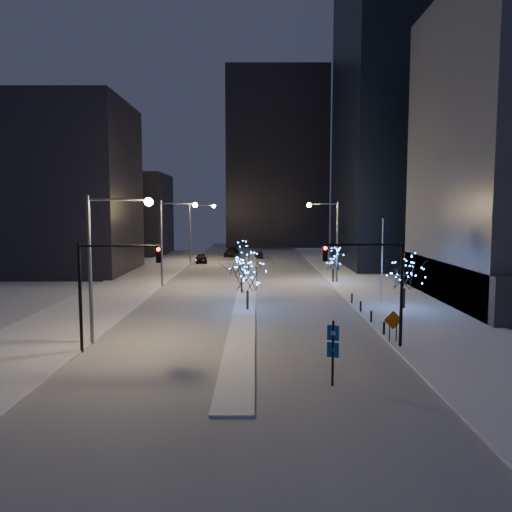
{
  "coord_description": "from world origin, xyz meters",
  "views": [
    {
      "loc": [
        1.08,
        -30.92,
        9.1
      ],
      "look_at": [
        1.05,
        12.35,
        5.0
      ],
      "focal_mm": 35.0,
      "sensor_mm": 36.0,
      "label": 1
    }
  ],
  "objects_px": {
    "street_lamp_w_mid": "(170,231)",
    "street_lamp_east": "(330,231)",
    "holiday_tree_plaza_far": "(333,260)",
    "car_near": "(201,258)",
    "holiday_tree_plaza_near": "(405,273)",
    "traffic_signal_east": "(378,276)",
    "construction_sign": "(393,323)",
    "car_mid": "(259,254)",
    "holiday_tree_median_far": "(242,260)",
    "holiday_tree_median_near": "(247,273)",
    "car_far": "(232,252)",
    "wayfinding_sign": "(333,346)",
    "traffic_signal_west": "(104,278)",
    "street_lamp_w_far": "(196,225)",
    "street_lamp_w_near": "(105,248)"
  },
  "relations": [
    {
      "from": "street_lamp_w_mid",
      "to": "holiday_tree_median_near",
      "type": "bearing_deg",
      "value": -56.66
    },
    {
      "from": "traffic_signal_east",
      "to": "holiday_tree_plaza_near",
      "type": "xyz_separation_m",
      "value": [
        5.47,
        12.5,
        -1.44
      ]
    },
    {
      "from": "car_mid",
      "to": "car_far",
      "type": "relative_size",
      "value": 0.7
    },
    {
      "from": "traffic_signal_east",
      "to": "holiday_tree_median_far",
      "type": "xyz_separation_m",
      "value": [
        -9.44,
        20.84,
        -1.06
      ]
    },
    {
      "from": "car_mid",
      "to": "wayfinding_sign",
      "type": "xyz_separation_m",
      "value": [
        3.5,
        -67.12,
        1.45
      ]
    },
    {
      "from": "car_far",
      "to": "holiday_tree_plaza_near",
      "type": "height_order",
      "value": "holiday_tree_plaza_near"
    },
    {
      "from": "traffic_signal_west",
      "to": "wayfinding_sign",
      "type": "distance_m",
      "value": 14.95
    },
    {
      "from": "street_lamp_w_near",
      "to": "traffic_signal_east",
      "type": "distance_m",
      "value": 17.99
    },
    {
      "from": "street_lamp_w_mid",
      "to": "traffic_signal_west",
      "type": "xyz_separation_m",
      "value": [
        0.5,
        -27.0,
        -1.74
      ]
    },
    {
      "from": "holiday_tree_median_near",
      "to": "holiday_tree_plaza_near",
      "type": "bearing_deg",
      "value": 2.15
    },
    {
      "from": "car_near",
      "to": "holiday_tree_median_far",
      "type": "height_order",
      "value": "holiday_tree_median_far"
    },
    {
      "from": "street_lamp_w_far",
      "to": "construction_sign",
      "type": "relative_size",
      "value": 4.67
    },
    {
      "from": "car_near",
      "to": "street_lamp_w_far",
      "type": "bearing_deg",
      "value": -160.19
    },
    {
      "from": "street_lamp_w_mid",
      "to": "holiday_tree_plaza_far",
      "type": "height_order",
      "value": "street_lamp_w_mid"
    },
    {
      "from": "street_lamp_w_near",
      "to": "holiday_tree_plaza_far",
      "type": "relative_size",
      "value": 2.42
    },
    {
      "from": "traffic_signal_east",
      "to": "holiday_tree_plaza_far",
      "type": "relative_size",
      "value": 1.7
    },
    {
      "from": "construction_sign",
      "to": "holiday_tree_median_far",
      "type": "bearing_deg",
      "value": 114.17
    },
    {
      "from": "street_lamp_w_near",
      "to": "car_near",
      "type": "xyz_separation_m",
      "value": [
        0.74,
        50.39,
        -5.71
      ]
    },
    {
      "from": "car_near",
      "to": "holiday_tree_median_near",
      "type": "distance_m",
      "value": 40.4
    },
    {
      "from": "wayfinding_sign",
      "to": "car_far",
      "type": "bearing_deg",
      "value": 118.72
    },
    {
      "from": "construction_sign",
      "to": "holiday_tree_plaza_far",
      "type": "bearing_deg",
      "value": 85.12
    },
    {
      "from": "traffic_signal_east",
      "to": "holiday_tree_median_far",
      "type": "height_order",
      "value": "traffic_signal_east"
    },
    {
      "from": "street_lamp_east",
      "to": "holiday_tree_median_far",
      "type": "xyz_separation_m",
      "value": [
        -10.58,
        -8.16,
        -2.75
      ]
    },
    {
      "from": "traffic_signal_east",
      "to": "construction_sign",
      "type": "height_order",
      "value": "traffic_signal_east"
    },
    {
      "from": "street_lamp_w_far",
      "to": "car_far",
      "type": "height_order",
      "value": "street_lamp_w_far"
    },
    {
      "from": "holiday_tree_median_near",
      "to": "holiday_tree_median_far",
      "type": "relative_size",
      "value": 0.93
    },
    {
      "from": "car_near",
      "to": "holiday_tree_plaza_near",
      "type": "relative_size",
      "value": 0.96
    },
    {
      "from": "traffic_signal_west",
      "to": "car_far",
      "type": "relative_size",
      "value": 1.23
    },
    {
      "from": "street_lamp_east",
      "to": "holiday_tree_plaza_far",
      "type": "distance_m",
      "value": 3.61
    },
    {
      "from": "street_lamp_w_far",
      "to": "street_lamp_east",
      "type": "relative_size",
      "value": 1.0
    },
    {
      "from": "street_lamp_w_mid",
      "to": "construction_sign",
      "type": "height_order",
      "value": "street_lamp_w_mid"
    },
    {
      "from": "wayfinding_sign",
      "to": "street_lamp_w_near",
      "type": "bearing_deg",
      "value": 171.81
    },
    {
      "from": "holiday_tree_plaza_near",
      "to": "wayfinding_sign",
      "type": "distance_m",
      "value": 21.69
    },
    {
      "from": "traffic_signal_west",
      "to": "car_near",
      "type": "relative_size",
      "value": 1.51
    },
    {
      "from": "traffic_signal_east",
      "to": "car_far",
      "type": "height_order",
      "value": "traffic_signal_east"
    },
    {
      "from": "car_near",
      "to": "holiday_tree_plaza_near",
      "type": "distance_m",
      "value": 45.05
    },
    {
      "from": "wayfinding_sign",
      "to": "construction_sign",
      "type": "xyz_separation_m",
      "value": [
        5.3,
        8.06,
        -0.67
      ]
    },
    {
      "from": "traffic_signal_east",
      "to": "holiday_tree_median_near",
      "type": "distance_m",
      "value": 14.84
    },
    {
      "from": "street_lamp_w_mid",
      "to": "street_lamp_east",
      "type": "relative_size",
      "value": 1.0
    },
    {
      "from": "traffic_signal_west",
      "to": "holiday_tree_plaza_near",
      "type": "bearing_deg",
      "value": 30.58
    },
    {
      "from": "street_lamp_w_near",
      "to": "street_lamp_w_mid",
      "type": "relative_size",
      "value": 1.0
    },
    {
      "from": "construction_sign",
      "to": "wayfinding_sign",
      "type": "bearing_deg",
      "value": -127.79
    },
    {
      "from": "street_lamp_east",
      "to": "car_mid",
      "type": "relative_size",
      "value": 2.51
    },
    {
      "from": "street_lamp_east",
      "to": "holiday_tree_plaza_far",
      "type": "height_order",
      "value": "street_lamp_east"
    },
    {
      "from": "street_lamp_w_near",
      "to": "car_far",
      "type": "distance_m",
      "value": 62.53
    },
    {
      "from": "street_lamp_east",
      "to": "holiday_tree_median_near",
      "type": "distance_m",
      "value": 19.88
    },
    {
      "from": "car_mid",
      "to": "holiday_tree_median_far",
      "type": "relative_size",
      "value": 0.73
    },
    {
      "from": "holiday_tree_median_far",
      "to": "construction_sign",
      "type": "bearing_deg",
      "value": -61.36
    },
    {
      "from": "car_mid",
      "to": "wayfinding_sign",
      "type": "height_order",
      "value": "wayfinding_sign"
    },
    {
      "from": "car_far",
      "to": "street_lamp_w_near",
      "type": "bearing_deg",
      "value": -88.53
    }
  ]
}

